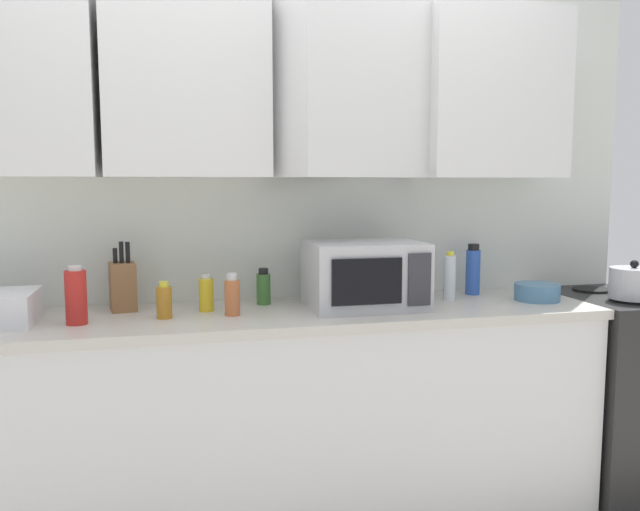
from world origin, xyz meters
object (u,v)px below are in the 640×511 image
at_px(bottle_clear_tall, 450,277).
at_px(bottle_red_sauce, 76,297).
at_px(knife_block, 123,286).
at_px(microwave, 365,275).
at_px(bottle_spice_jar, 232,296).
at_px(stove_range, 637,386).
at_px(bottle_yellow_mustard, 206,294).
at_px(kettle, 633,283).
at_px(bowl_ceramic_small, 537,292).
at_px(bottle_green_oil, 263,288).
at_px(bottle_amber_vinegar, 164,302).
at_px(bottle_blue_cleaner, 473,270).

bearing_deg(bottle_clear_tall, bottle_red_sauce, -175.62).
bearing_deg(knife_block, microwave, -9.58).
xyz_separation_m(bottle_spice_jar, bottle_red_sauce, (-0.58, -0.03, 0.03)).
height_order(knife_block, bottle_clear_tall, knife_block).
bearing_deg(stove_range, bottle_yellow_mustard, 177.69).
xyz_separation_m(microwave, knife_block, (-0.99, 0.17, -0.04)).
bearing_deg(microwave, kettle, -7.02).
bearing_deg(bottle_yellow_mustard, bottle_red_sauce, -164.65).
xyz_separation_m(microwave, bowl_ceramic_small, (0.80, -0.03, -0.10)).
distance_m(bottle_clear_tall, bowl_ceramic_small, 0.40).
xyz_separation_m(bottle_yellow_mustard, bottle_green_oil, (0.25, 0.09, 0.00)).
bearing_deg(bottle_yellow_mustard, microwave, -6.34).
bearing_deg(bottle_clear_tall, knife_block, 175.61).
distance_m(stove_range, bottle_amber_vinegar, 2.27).
relative_size(stove_range, bottle_amber_vinegar, 6.29).
xyz_separation_m(microwave, bottle_yellow_mustard, (-0.66, 0.07, -0.07)).
relative_size(bottle_blue_cleaner, bottle_red_sauce, 1.09).
distance_m(kettle, microwave, 1.22).
height_order(stove_range, bowl_ceramic_small, bowl_ceramic_small).
relative_size(stove_range, bottle_red_sauce, 4.13).
relative_size(bottle_amber_vinegar, bottle_red_sauce, 0.66).
bearing_deg(bottle_amber_vinegar, bowl_ceramic_small, 0.02).
xyz_separation_m(bottle_amber_vinegar, bottle_blue_cleaner, (1.42, 0.21, 0.05)).
height_order(bottle_spice_jar, bowl_ceramic_small, bottle_spice_jar).
bearing_deg(bottle_spice_jar, bottle_red_sauce, -177.45).
relative_size(microwave, bottle_amber_vinegar, 3.31).
bearing_deg(bottle_blue_cleaner, bottle_spice_jar, -169.39).
bearing_deg(bottle_yellow_mustard, knife_block, 164.22).
height_order(bottle_yellow_mustard, bottle_clear_tall, bottle_clear_tall).
relative_size(bottle_yellow_mustard, bowl_ceramic_small, 0.76).
bearing_deg(bottle_red_sauce, bottle_amber_vinegar, 5.51).
height_order(bottle_blue_cleaner, bottle_yellow_mustard, bottle_blue_cleaner).
bearing_deg(bowl_ceramic_small, bottle_green_oil, 170.84).
relative_size(microwave, bottle_clear_tall, 2.16).
bearing_deg(bottle_red_sauce, bottle_green_oil, 17.08).
bearing_deg(bottle_blue_cleaner, bottle_green_oil, -179.08).
distance_m(knife_block, bottle_spice_jar, 0.48).
distance_m(bottle_spice_jar, bowl_ceramic_small, 1.37).
bearing_deg(bowl_ceramic_small, bottle_yellow_mustard, 176.00).
bearing_deg(bottle_red_sauce, microwave, 3.01).
relative_size(bottle_amber_vinegar, bottle_clear_tall, 0.65).
xyz_separation_m(bottle_red_sauce, bowl_ceramic_small, (1.95, 0.03, -0.07)).
distance_m(bottle_green_oil, bowl_ceramic_small, 1.23).
distance_m(bottle_blue_cleaner, bottle_yellow_mustard, 1.26).
height_order(bottle_green_oil, bottle_red_sauce, bottle_red_sauce).
xyz_separation_m(knife_block, bottle_spice_jar, (0.43, -0.20, -0.03)).
height_order(bottle_spice_jar, bottle_blue_cleaner, bottle_blue_cleaner).
bearing_deg(bottle_green_oil, bottle_blue_cleaner, 0.92).
distance_m(microwave, bottle_clear_tall, 0.42).
bearing_deg(bowl_ceramic_small, kettle, -16.52).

